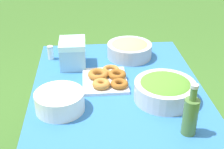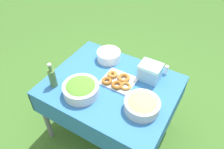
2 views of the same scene
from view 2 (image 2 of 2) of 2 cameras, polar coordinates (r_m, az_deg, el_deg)
name	(u,v)px [view 2 (image 2 of 2)]	position (r m, az deg, el deg)	size (l,w,h in m)	color
ground_plane	(111,129)	(2.53, -0.16, -13.96)	(14.00, 14.00, 0.00)	#3D6B28
picnic_table	(111,92)	(2.05, -0.19, -4.53)	(1.16, 0.93, 0.71)	#2D6BB2
salad_bowl	(81,89)	(1.88, -8.11, -3.65)	(0.31, 0.31, 0.12)	silver
pasta_bowl	(142,105)	(1.77, 7.85, -7.78)	(0.29, 0.29, 0.11)	#B2B7BC
donut_platter	(118,81)	(1.99, 1.57, -1.59)	(0.31, 0.27, 0.05)	silver
plate_stack	(109,56)	(2.23, -0.86, 4.98)	(0.24, 0.24, 0.10)	white
olive_oil_bottle	(52,77)	(1.98, -15.30, -0.70)	(0.07, 0.07, 0.25)	#4C7238
cooler_box	(150,72)	(2.01, 9.90, 0.70)	(0.19, 0.16, 0.17)	#8CC6E5
salt_shaker	(166,70)	(2.12, 13.96, 1.22)	(0.04, 0.04, 0.09)	white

